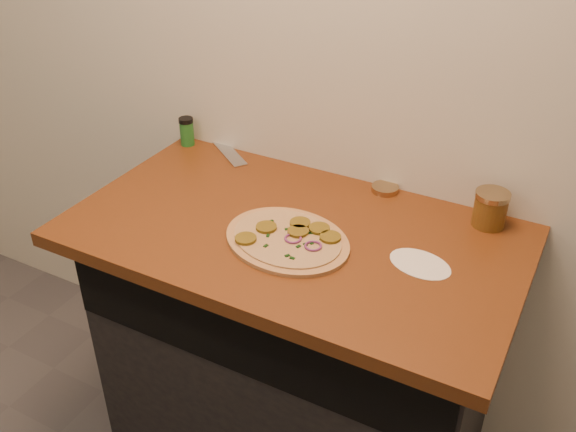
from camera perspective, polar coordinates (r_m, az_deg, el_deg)
The scene contains 8 objects.
cabinet at distance 2.02m, azimuth 0.88°, elevation -11.90°, with size 1.10×0.60×0.86m, color black.
countertop at distance 1.71m, azimuth 0.54°, elevation -1.63°, with size 1.20×0.70×0.04m, color #662F13.
pizza at distance 1.65m, azimuth -0.01°, elevation -2.03°, with size 0.41×0.41×0.02m.
chefs_knife at distance 2.18m, azimuth -6.22°, elevation 6.74°, with size 0.30×0.23×0.02m.
mason_jar_lid at distance 1.89m, azimuth 8.62°, elevation 2.42°, with size 0.08×0.08×0.02m, color #A0845D.
salsa_jar at distance 1.77m, azimuth 17.54°, elevation 0.62°, with size 0.09×0.09×0.10m.
spice_shaker at distance 2.16m, azimuth -8.99°, elevation 7.44°, with size 0.05×0.05×0.09m.
flour_spill at distance 1.60m, azimuth 11.65°, elevation -4.19°, with size 0.16×0.16×0.00m, color white.
Camera 1 is at (0.66, 0.15, 1.83)m, focal length 40.00 mm.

